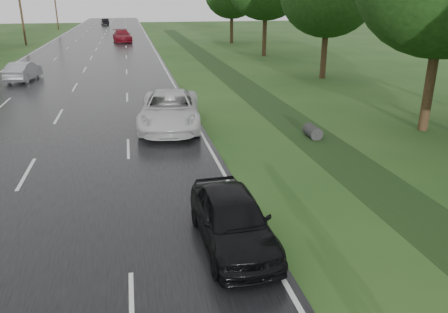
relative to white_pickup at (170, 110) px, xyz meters
The scene contains 12 objects.
road 32.61m from the white_pickup, 99.71° to the left, with size 14.00×180.00×0.04m, color black.
edge_stripe_east 32.17m from the white_pickup, 87.77° to the left, with size 0.12×180.00×0.01m, color silver.
edge_stripe_west 34.40m from the white_pickup, 110.87° to the left, with size 0.12×180.00×0.01m, color silver.
center_line 32.61m from the white_pickup, 99.71° to the left, with size 0.12×180.00×0.01m, color silver.
drainage_ditch 8.41m from the white_pickup, 44.22° to the left, with size 2.20×120.00×0.56m.
utility_pole_far 44.83m from the white_pickup, 109.23° to the left, with size 1.60×0.26×10.00m.
utility_pole_distant 73.74m from the white_pickup, 101.52° to the left, with size 1.60×0.26×10.00m.
white_pickup is the anchor object (origin of this frame).
dark_sedan 10.88m from the white_pickup, 87.37° to the right, with size 1.64×4.08×1.39m, color black.
silver_sedan 17.44m from the white_pickup, 122.75° to the left, with size 1.45×4.17×1.37m, color gray.
far_car_red 43.86m from the white_pickup, 93.20° to the left, with size 2.29×5.64×1.64m, color maroon.
far_car_dark 85.38m from the white_pickup, 94.37° to the left, with size 1.48×4.25×1.40m, color black.
Camera 1 is at (3.81, -7.25, 5.82)m, focal length 35.00 mm.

